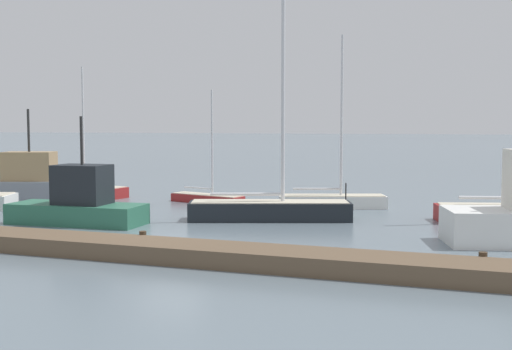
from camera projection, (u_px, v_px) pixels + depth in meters
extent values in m
plane|color=slate|center=(172.00, 240.00, 23.59)|extent=(600.00, 600.00, 0.00)
cube|color=brown|center=(127.00, 248.00, 20.54)|extent=(27.11, 1.85, 0.56)
cylinder|color=#423323|center=(143.00, 241.00, 21.50)|extent=(0.24, 0.24, 0.67)
cylinder|color=#423323|center=(483.00, 264.00, 17.95)|extent=(0.24, 0.24, 0.67)
cube|color=white|center=(332.00, 202.00, 32.67)|extent=(5.61, 3.07, 0.63)
cube|color=beige|center=(332.00, 195.00, 32.64)|extent=(5.36, 2.89, 0.04)
cylinder|color=silver|center=(342.00, 116.00, 32.33)|extent=(0.13, 0.13, 8.17)
cylinder|color=silver|center=(317.00, 189.00, 32.62)|extent=(2.36, 0.90, 0.10)
cube|color=black|center=(270.00, 211.00, 28.41)|extent=(7.37, 3.95, 0.82)
cube|color=beige|center=(270.00, 201.00, 28.38)|extent=(7.05, 3.72, 0.04)
cylinder|color=silver|center=(283.00, 93.00, 28.00)|extent=(0.17, 0.17, 9.67)
cylinder|color=silver|center=(246.00, 194.00, 28.36)|extent=(3.11, 1.19, 0.14)
cube|color=maroon|center=(90.00, 191.00, 37.91)|extent=(5.07, 2.06, 0.61)
cube|color=beige|center=(90.00, 186.00, 37.89)|extent=(4.85, 1.92, 0.04)
cylinder|color=silver|center=(83.00, 127.00, 37.80)|extent=(0.12, 0.12, 7.08)
cylinder|color=silver|center=(99.00, 181.00, 37.53)|extent=(2.20, 0.44, 0.09)
cylinder|color=silver|center=(496.00, 198.00, 27.87)|extent=(3.16, 0.98, 0.14)
cube|color=maroon|center=(207.00, 199.00, 34.80)|extent=(4.47, 2.11, 0.44)
cube|color=beige|center=(207.00, 194.00, 34.79)|extent=(4.28, 1.98, 0.04)
cylinder|color=silver|center=(212.00, 143.00, 34.37)|extent=(0.10, 0.10, 5.71)
cylinder|color=silver|center=(198.00, 188.00, 35.11)|extent=(1.92, 0.57, 0.08)
cube|color=#2D6B51|center=(77.00, 214.00, 27.34)|extent=(5.99, 2.36, 0.87)
cube|color=#1E2328|center=(82.00, 184.00, 27.16)|extent=(2.29, 1.68, 1.68)
cylinder|color=#262626|center=(81.00, 141.00, 27.01)|extent=(0.12, 0.12, 2.06)
cube|color=gray|center=(24.00, 190.00, 36.03)|extent=(7.18, 4.25, 1.12)
cube|color=#A3845B|center=(29.00, 166.00, 35.92)|extent=(3.11, 2.41, 1.63)
cylinder|color=#262626|center=(29.00, 130.00, 35.77)|extent=(0.14, 0.14, 2.41)
sphere|color=green|center=(346.00, 210.00, 29.63)|extent=(0.60, 0.60, 0.60)
cylinder|color=black|center=(346.00, 193.00, 29.57)|extent=(0.06, 0.06, 0.96)
sphere|color=red|center=(79.00, 181.00, 45.03)|extent=(0.61, 0.61, 0.61)
cylinder|color=black|center=(79.00, 171.00, 44.97)|extent=(0.06, 0.06, 0.83)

